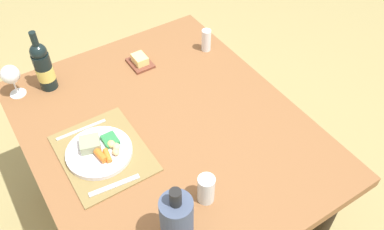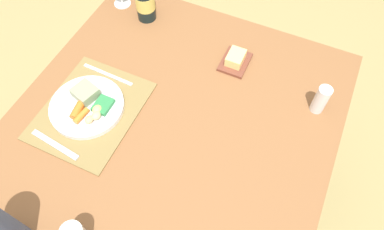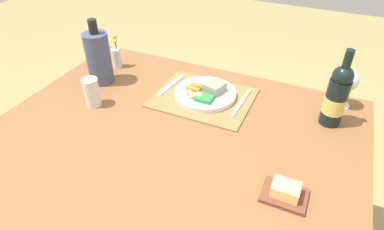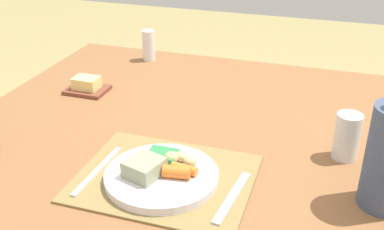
% 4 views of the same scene
% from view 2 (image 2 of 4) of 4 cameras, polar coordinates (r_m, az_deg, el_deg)
% --- Properties ---
extents(ground_plane, '(8.00, 8.00, 0.00)m').
position_cam_2_polar(ground_plane, '(1.88, -3.34, -14.94)').
color(ground_plane, tan).
extents(dining_table, '(1.33, 1.09, 0.74)m').
position_cam_2_polar(dining_table, '(1.27, -4.79, -6.26)').
color(dining_table, brown).
rests_on(dining_table, ground_plane).
extents(placemat, '(0.40, 0.32, 0.01)m').
position_cam_2_polar(placemat, '(1.30, -15.92, 0.72)').
color(placemat, olive).
rests_on(placemat, dining_table).
extents(dinner_plate, '(0.26, 0.26, 0.06)m').
position_cam_2_polar(dinner_plate, '(1.29, -16.45, 1.53)').
color(dinner_plate, white).
rests_on(dinner_plate, placemat).
extents(fork, '(0.02, 0.21, 0.00)m').
position_cam_2_polar(fork, '(1.37, -13.34, 6.32)').
color(fork, silver).
rests_on(fork, placemat).
extents(knife, '(0.04, 0.19, 0.00)m').
position_cam_2_polar(knife, '(1.26, -21.12, -4.45)').
color(knife, silver).
rests_on(knife, placemat).
extents(salt_shaker, '(0.05, 0.05, 0.12)m').
position_cam_2_polar(salt_shaker, '(1.29, 19.96, 2.35)').
color(salt_shaker, white).
rests_on(salt_shaker, dining_table).
extents(butter_dish, '(0.13, 0.10, 0.05)m').
position_cam_2_polar(butter_dish, '(1.38, 6.97, 8.79)').
color(butter_dish, brown).
rests_on(butter_dish, dining_table).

